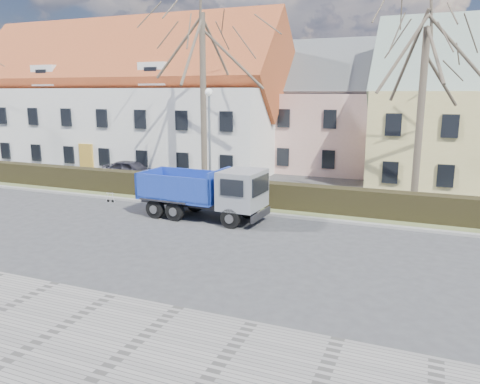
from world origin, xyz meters
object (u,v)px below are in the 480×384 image
at_px(streetlight, 210,144).
at_px(dump_truck, 198,192).
at_px(parked_car_a, 131,170).
at_px(cart_frame, 107,197).

bearing_deg(streetlight, dump_truck, -71.66).
distance_m(streetlight, parked_car_a, 8.17).
relative_size(dump_truck, parked_car_a, 1.55).
height_order(dump_truck, streetlight, streetlight).
distance_m(dump_truck, streetlight, 4.69).
xyz_separation_m(streetlight, cart_frame, (-4.80, -3.11, -2.82)).
bearing_deg(cart_frame, parked_car_a, 113.14).
bearing_deg(parked_car_a, dump_truck, -127.12).
height_order(streetlight, cart_frame, streetlight).
bearing_deg(dump_truck, parked_car_a, 144.31).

